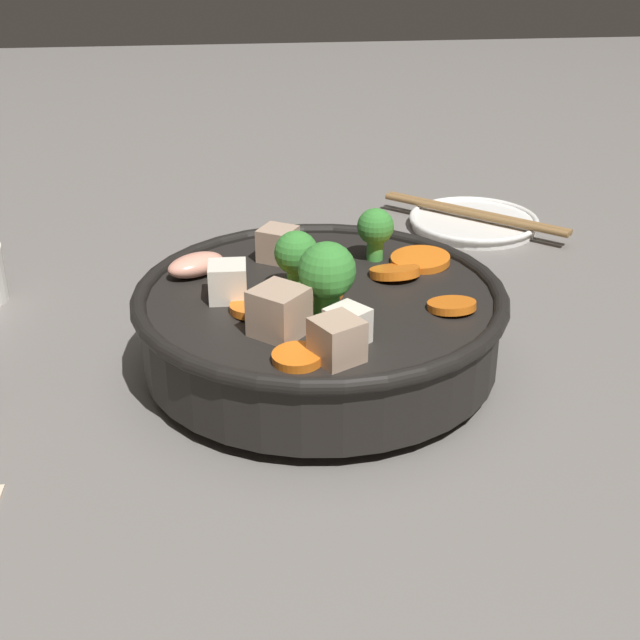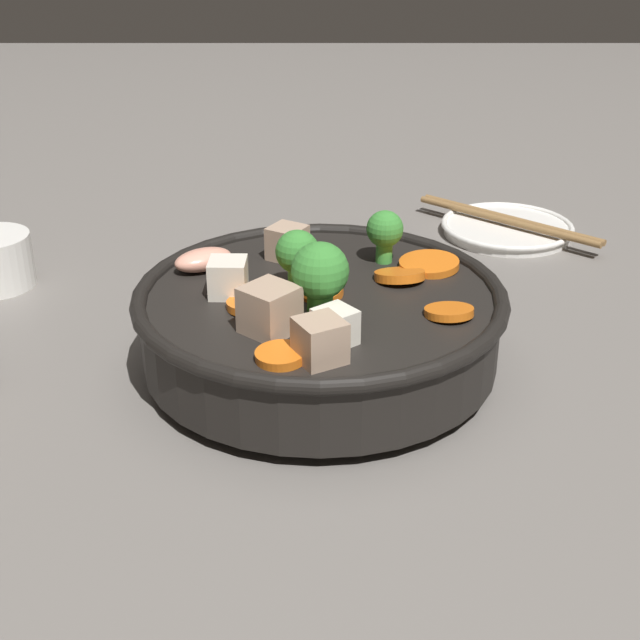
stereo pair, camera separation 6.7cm
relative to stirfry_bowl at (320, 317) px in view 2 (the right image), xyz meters
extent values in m
plane|color=slate|center=(0.00, 0.00, -0.04)|extent=(3.00, 3.00, 0.00)
cylinder|color=black|center=(0.00, 0.00, -0.04)|extent=(0.15, 0.15, 0.01)
cylinder|color=black|center=(0.00, 0.00, -0.01)|extent=(0.27, 0.27, 0.05)
torus|color=black|center=(0.00, 0.00, 0.02)|extent=(0.28, 0.28, 0.01)
cylinder|color=brown|center=(0.00, 0.00, 0.00)|extent=(0.25, 0.25, 0.03)
cylinder|color=orange|center=(0.09, -0.03, 0.02)|extent=(0.04, 0.04, 0.01)
cylinder|color=orange|center=(0.00, 0.00, 0.02)|extent=(0.05, 0.05, 0.01)
cylinder|color=orange|center=(0.06, 0.03, 0.02)|extent=(0.05, 0.05, 0.02)
cylinder|color=orange|center=(0.09, 0.05, 0.02)|extent=(0.06, 0.06, 0.01)
cylinder|color=orange|center=(-0.02, -0.10, 0.02)|extent=(0.04, 0.04, 0.01)
cylinder|color=orange|center=(-0.04, -0.02, 0.02)|extent=(0.05, 0.05, 0.01)
cylinder|color=green|center=(-0.02, 0.01, 0.03)|extent=(0.01, 0.01, 0.02)
sphere|color=#388433|center=(-0.02, 0.01, 0.05)|extent=(0.03, 0.03, 0.03)
cylinder|color=green|center=(0.05, 0.06, 0.03)|extent=(0.01, 0.01, 0.02)
sphere|color=#388433|center=(0.05, 0.06, 0.05)|extent=(0.03, 0.03, 0.03)
cylinder|color=green|center=(0.00, -0.04, 0.03)|extent=(0.02, 0.02, 0.02)
sphere|color=#388433|center=(0.00, -0.04, 0.06)|extent=(0.04, 0.04, 0.04)
cube|color=tan|center=(-0.03, 0.07, 0.03)|extent=(0.04, 0.04, 0.03)
cube|color=tan|center=(0.00, -0.10, 0.03)|extent=(0.04, 0.04, 0.03)
cube|color=silver|center=(-0.07, 0.00, 0.03)|extent=(0.03, 0.03, 0.03)
cube|color=silver|center=(0.01, -0.08, 0.03)|extent=(0.03, 0.03, 0.02)
cube|color=tan|center=(-0.03, -0.06, 0.04)|extent=(0.05, 0.05, 0.03)
ellipsoid|color=#EA9E84|center=(-0.09, 0.05, 0.03)|extent=(0.05, 0.05, 0.02)
cylinder|color=white|center=(0.20, 0.29, -0.04)|extent=(0.13, 0.13, 0.01)
torus|color=white|center=(0.20, 0.29, -0.03)|extent=(0.14, 0.14, 0.01)
cylinder|color=olive|center=(0.20, 0.29, -0.03)|extent=(0.17, 0.15, 0.01)
cylinder|color=olive|center=(0.20, 0.29, -0.03)|extent=(0.17, 0.15, 0.01)
camera|label=1|loc=(-0.06, -0.59, 0.30)|focal=50.00mm
camera|label=2|loc=(0.00, -0.60, 0.30)|focal=50.00mm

